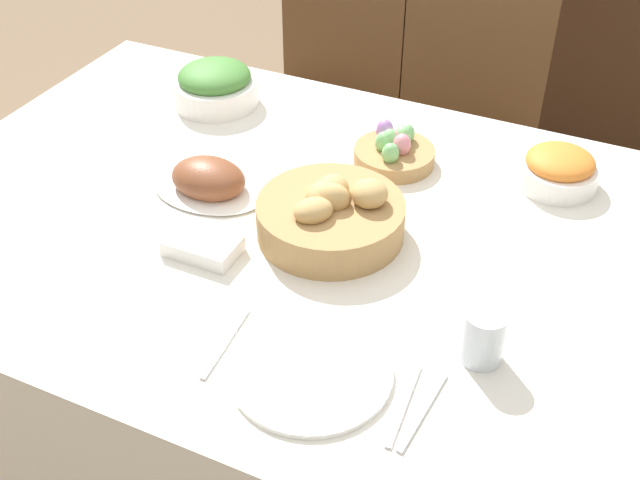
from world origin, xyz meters
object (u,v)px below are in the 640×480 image
(ham_platter, at_px, (209,181))
(butter_dish, at_px, (203,246))
(carrot_bowl, at_px, (559,169))
(dinner_plate, at_px, (311,371))
(fork, at_px, (226,343))
(green_salad_bowl, at_px, (215,85))
(spoon, at_px, (423,412))
(bread_basket, at_px, (331,215))
(chair_far_center, at_px, (461,125))
(drinking_cup, at_px, (483,336))
(chair_far_left, at_px, (322,94))
(egg_basket, at_px, (393,150))
(knife, at_px, (404,405))
(sideboard, at_px, (592,31))

(ham_platter, xyz_separation_m, butter_dish, (0.09, -0.18, -0.01))
(carrot_bowl, distance_m, dinner_plate, 0.73)
(ham_platter, relative_size, fork, 1.46)
(carrot_bowl, bearing_deg, green_salad_bowl, 179.55)
(dinner_plate, relative_size, spoon, 1.53)
(butter_dish, bearing_deg, bread_basket, 38.76)
(ham_platter, bearing_deg, dinner_plate, -42.00)
(butter_dish, bearing_deg, chair_far_center, 79.32)
(drinking_cup, bearing_deg, carrot_bowl, 89.47)
(butter_dish, bearing_deg, ham_platter, 117.86)
(chair_far_left, distance_m, butter_dish, 1.11)
(egg_basket, height_order, ham_platter, egg_basket)
(bread_basket, relative_size, drinking_cup, 2.97)
(bread_basket, distance_m, drinking_cup, 0.40)
(chair_far_left, height_order, dinner_plate, chair_far_left)
(bread_basket, relative_size, fork, 1.67)
(carrot_bowl, xyz_separation_m, butter_dish, (-0.54, -0.50, -0.02))
(carrot_bowl, height_order, knife, carrot_bowl)
(dinner_plate, bearing_deg, bread_basket, 109.48)
(chair_far_left, distance_m, spoon, 1.46)
(ham_platter, bearing_deg, egg_basket, 41.35)
(dinner_plate, distance_m, spoon, 0.18)
(chair_far_left, relative_size, carrot_bowl, 5.84)
(egg_basket, xyz_separation_m, knife, (0.26, -0.63, -0.03))
(egg_basket, bearing_deg, dinner_plate, -80.45)
(chair_far_left, height_order, fork, chair_far_left)
(chair_far_left, xyz_separation_m, spoon, (0.74, -1.24, 0.23))
(knife, height_order, spoon, same)
(sideboard, bearing_deg, butter_dish, -101.07)
(ham_platter, bearing_deg, chair_far_center, 71.49)
(drinking_cup, bearing_deg, chair_far_center, 107.29)
(ham_platter, height_order, butter_dish, ham_platter)
(bread_basket, height_order, egg_basket, bread_basket)
(sideboard, distance_m, fork, 2.29)
(bread_basket, relative_size, butter_dish, 2.08)
(sideboard, height_order, butter_dish, sideboard)
(egg_basket, bearing_deg, carrot_bowl, 10.18)
(carrot_bowl, distance_m, butter_dish, 0.74)
(chair_far_left, distance_m, fork, 1.33)
(dinner_plate, height_order, butter_dish, butter_dish)
(bread_basket, xyz_separation_m, green_salad_bowl, (-0.47, 0.36, 0.00))
(chair_far_center, bearing_deg, butter_dish, -107.06)
(egg_basket, xyz_separation_m, carrot_bowl, (0.34, 0.06, 0.01))
(chair_far_center, xyz_separation_m, egg_basket, (0.01, -0.61, 0.26))
(green_salad_bowl, xyz_separation_m, dinner_plate, (0.59, -0.70, -0.04))
(ham_platter, relative_size, drinking_cup, 2.59)
(chair_far_left, relative_size, spoon, 5.73)
(knife, bearing_deg, ham_platter, 142.47)
(fork, bearing_deg, butter_dish, 125.76)
(ham_platter, distance_m, spoon, 0.69)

